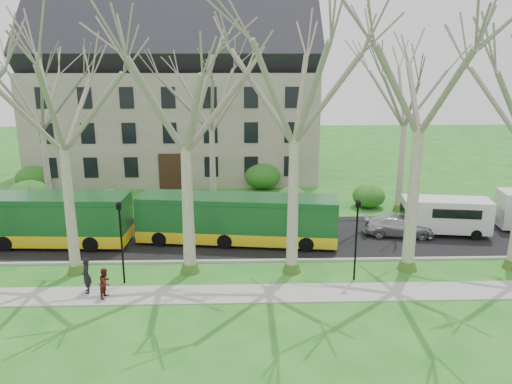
# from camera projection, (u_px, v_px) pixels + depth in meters

# --- Properties ---
(ground) EXTENTS (120.00, 120.00, 0.00)m
(ground) POSITION_uv_depth(u_px,v_px,m) (240.00, 273.00, 27.03)
(ground) COLOR #21681D
(ground) RESTS_ON ground
(sidewalk) EXTENTS (70.00, 2.00, 0.06)m
(sidewalk) POSITION_uv_depth(u_px,v_px,m) (240.00, 294.00, 24.61)
(sidewalk) COLOR gray
(sidewalk) RESTS_ON ground
(road) EXTENTS (80.00, 8.00, 0.06)m
(road) POSITION_uv_depth(u_px,v_px,m) (240.00, 237.00, 32.33)
(road) COLOR black
(road) RESTS_ON ground
(curb) EXTENTS (80.00, 0.25, 0.14)m
(curb) POSITION_uv_depth(u_px,v_px,m) (240.00, 261.00, 28.46)
(curb) COLOR #A5A39E
(curb) RESTS_ON ground
(building) EXTENTS (26.50, 12.20, 16.00)m
(building) POSITION_uv_depth(u_px,v_px,m) (177.00, 92.00, 47.89)
(building) COLOR gray
(building) RESTS_ON ground
(tree_row_verge) EXTENTS (49.00, 7.00, 14.00)m
(tree_row_verge) POSITION_uv_depth(u_px,v_px,m) (239.00, 145.00, 25.49)
(tree_row_verge) COLOR gray
(tree_row_verge) RESTS_ON ground
(tree_row_far) EXTENTS (33.00, 7.00, 12.00)m
(tree_row_far) POSITION_uv_depth(u_px,v_px,m) (221.00, 133.00, 36.03)
(tree_row_far) COLOR gray
(tree_row_far) RESTS_ON ground
(lamp_row) EXTENTS (36.22, 0.22, 4.30)m
(lamp_row) POSITION_uv_depth(u_px,v_px,m) (240.00, 235.00, 25.39)
(lamp_row) COLOR black
(lamp_row) RESTS_ON ground
(hedges) EXTENTS (30.60, 8.60, 2.00)m
(hedges) POSITION_uv_depth(u_px,v_px,m) (182.00, 190.00, 40.13)
(hedges) COLOR #1C641D
(hedges) RESTS_ON ground
(bus_lead) EXTENTS (13.10, 3.37, 3.24)m
(bus_lead) POSITION_uv_depth(u_px,v_px,m) (23.00, 219.00, 30.72)
(bus_lead) COLOR #154C21
(bus_lead) RESTS_ON road
(bus_follow) EXTENTS (12.54, 4.15, 3.08)m
(bus_follow) POSITION_uv_depth(u_px,v_px,m) (237.00, 219.00, 31.03)
(bus_follow) COLOR #154C21
(bus_follow) RESTS_ON road
(sedan) EXTENTS (4.71, 2.52, 1.30)m
(sedan) POSITION_uv_depth(u_px,v_px,m) (398.00, 226.00, 32.47)
(sedan) COLOR #A8A7AC
(sedan) RESTS_ON road
(van_a) EXTENTS (5.74, 2.81, 2.40)m
(van_a) POSITION_uv_depth(u_px,v_px,m) (445.00, 217.00, 32.53)
(van_a) COLOR silver
(van_a) RESTS_ON road
(pedestrian_a) EXTENTS (0.63, 0.77, 1.83)m
(pedestrian_a) POSITION_uv_depth(u_px,v_px,m) (86.00, 275.00, 24.48)
(pedestrian_a) COLOR black
(pedestrian_a) RESTS_ON sidewalk
(pedestrian_b) EXTENTS (0.71, 0.83, 1.49)m
(pedestrian_b) POSITION_uv_depth(u_px,v_px,m) (105.00, 283.00, 24.04)
(pedestrian_b) COLOR #551713
(pedestrian_b) RESTS_ON sidewalk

